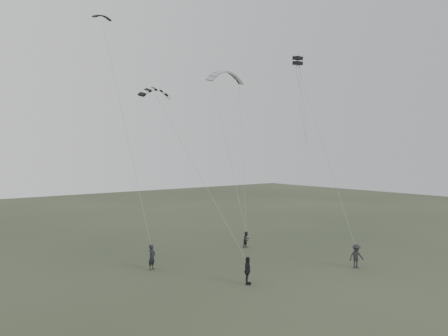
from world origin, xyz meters
TOP-DOWN VIEW (x-y plane):
  - ground at (0.00, 0.00)m, footprint 140.00×140.00m
  - flyer_left at (-5.48, 6.01)m, footprint 0.84×0.74m
  - flyer_right at (5.46, 7.45)m, footprint 0.82×0.69m
  - flyer_center at (-2.17, -1.41)m, footprint 1.15×1.09m
  - flyer_far at (7.35, -3.46)m, footprint 1.38×1.10m
  - kite_dark_small at (-7.24, 10.97)m, footprint 1.63×0.80m
  - kite_pale_large at (6.76, 12.26)m, footprint 4.41×1.61m
  - kite_striped at (-5.14, 5.95)m, footprint 2.57×0.99m
  - kite_box at (7.45, 2.88)m, footprint 0.68×0.75m

SIDE VIEW (x-z plane):
  - ground at x=0.00m, z-range 0.00..0.00m
  - flyer_right at x=5.46m, z-range 0.00..1.53m
  - flyer_far at x=7.35m, z-range 0.00..1.87m
  - flyer_center at x=-2.17m, z-range 0.00..1.91m
  - flyer_left at x=-5.48m, z-range 0.00..1.95m
  - kite_striped at x=-5.14m, z-range 13.32..14.52m
  - kite_box at x=7.45m, z-range 16.80..17.59m
  - kite_pale_large at x=6.76m, z-range 16.56..18.53m
  - kite_dark_small at x=-7.24m, z-range 19.98..20.60m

